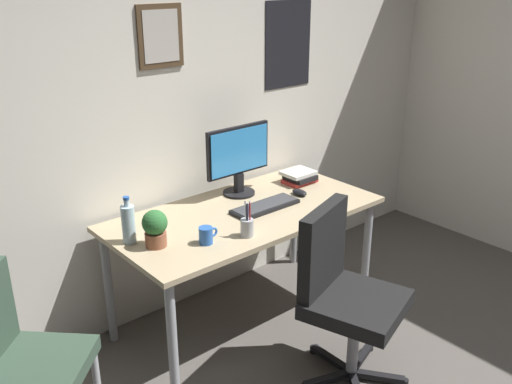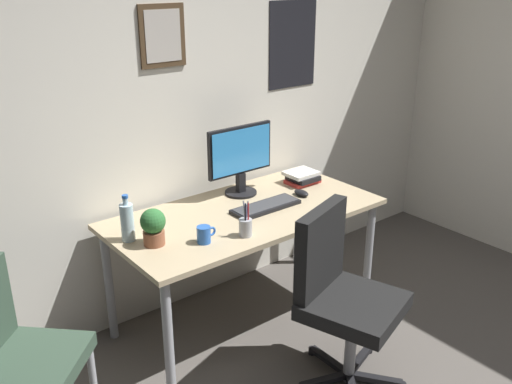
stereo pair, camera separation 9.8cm
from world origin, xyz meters
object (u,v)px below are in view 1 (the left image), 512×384
(water_bottle, at_px, (128,223))
(coffee_mug_near, at_px, (206,235))
(office_chair, at_px, (343,288))
(monitor, at_px, (238,157))
(computer_mouse, at_px, (299,192))
(keyboard, at_px, (265,206))
(pen_cup, at_px, (247,227))
(side_chair, at_px, (20,356))
(book_stack_left, at_px, (299,177))
(potted_plant, at_px, (155,227))

(water_bottle, xyz_separation_m, coffee_mug_near, (0.29, -0.27, -0.06))
(office_chair, xyz_separation_m, monitor, (0.10, 0.96, 0.44))
(computer_mouse, height_order, water_bottle, water_bottle)
(keyboard, xyz_separation_m, pen_cup, (-0.32, -0.22, 0.04))
(side_chair, relative_size, pen_cup, 4.38)
(monitor, bearing_deg, keyboard, -95.54)
(monitor, relative_size, book_stack_left, 2.21)
(pen_cup, bearing_deg, monitor, 55.40)
(side_chair, bearing_deg, office_chair, -21.33)
(keyboard, distance_m, water_bottle, 0.84)
(computer_mouse, distance_m, potted_plant, 1.05)
(computer_mouse, bearing_deg, side_chair, -175.70)
(office_chair, height_order, potted_plant, office_chair)
(keyboard, height_order, computer_mouse, computer_mouse)
(keyboard, relative_size, potted_plant, 2.21)
(keyboard, relative_size, computer_mouse, 3.91)
(side_chair, height_order, book_stack_left, side_chair)
(side_chair, bearing_deg, water_bottle, 19.43)
(keyboard, relative_size, pen_cup, 2.15)
(water_bottle, height_order, pen_cup, water_bottle)
(keyboard, bearing_deg, coffee_mug_near, -164.67)
(office_chair, distance_m, keyboard, 0.72)
(pen_cup, bearing_deg, water_bottle, 146.20)
(office_chair, distance_m, coffee_mug_near, 0.75)
(coffee_mug_near, bearing_deg, monitor, 37.51)
(pen_cup, xyz_separation_m, book_stack_left, (0.77, 0.40, -0.01))
(water_bottle, bearing_deg, monitor, 10.68)
(book_stack_left, bearing_deg, coffee_mug_near, -161.82)
(side_chair, xyz_separation_m, keyboard, (1.50, 0.12, 0.24))
(side_chair, height_order, monitor, monitor)
(pen_cup, bearing_deg, keyboard, 34.38)
(office_chair, bearing_deg, computer_mouse, 62.14)
(side_chair, bearing_deg, pen_cup, -4.73)
(monitor, distance_m, water_bottle, 0.88)
(office_chair, height_order, keyboard, office_chair)
(computer_mouse, relative_size, coffee_mug_near, 1.00)
(side_chair, xyz_separation_m, potted_plant, (0.76, 0.12, 0.33))
(coffee_mug_near, relative_size, potted_plant, 0.56)
(side_chair, distance_m, coffee_mug_near, 1.01)
(monitor, bearing_deg, water_bottle, -169.32)
(monitor, relative_size, keyboard, 1.07)
(monitor, distance_m, keyboard, 0.36)
(book_stack_left, bearing_deg, keyboard, -158.65)
(water_bottle, bearing_deg, coffee_mug_near, -42.31)
(monitor, relative_size, computer_mouse, 4.18)
(monitor, distance_m, potted_plant, 0.83)
(computer_mouse, bearing_deg, water_bottle, 174.67)
(office_chair, bearing_deg, keyboard, 84.26)
(keyboard, xyz_separation_m, book_stack_left, (0.46, 0.18, 0.03))
(computer_mouse, bearing_deg, pen_cup, -159.23)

